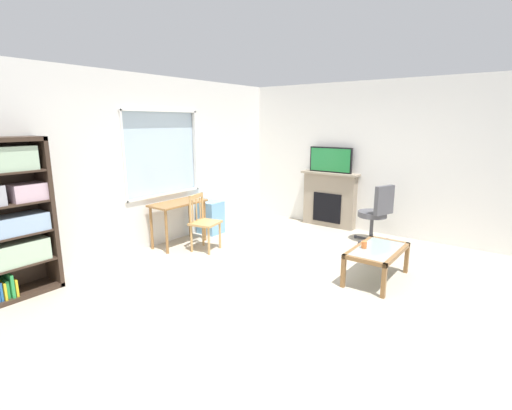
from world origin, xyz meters
TOP-DOWN VIEW (x-y plane):
  - ground at (0.00, 0.00)m, footprint 6.60×6.04m
  - wall_back_with_window at (-0.02, 2.52)m, footprint 5.60×0.15m
  - wall_right at (2.86, 0.00)m, footprint 0.12×5.24m
  - bookshelf at (-2.29, 2.27)m, footprint 0.90×0.38m
  - desk_under_window at (0.15, 2.17)m, footprint 0.94×0.46m
  - wooden_chair at (0.21, 1.65)m, footprint 0.49×0.48m
  - plastic_drawer_unit at (0.96, 2.22)m, footprint 0.35×0.40m
  - fireplace at (2.70, 0.68)m, footprint 0.26×1.15m
  - tv at (2.68, 0.68)m, footprint 0.06×0.85m
  - office_chair at (2.22, -0.42)m, footprint 0.58×0.62m
  - coffee_table at (0.70, -0.97)m, footprint 0.99×0.55m
  - sippy_cup at (0.61, -0.82)m, footprint 0.07×0.07m

SIDE VIEW (x-z plane):
  - ground at x=0.00m, z-range -0.02..0.00m
  - plastic_drawer_unit at x=0.96m, z-range 0.00..0.60m
  - coffee_table at x=0.70m, z-range 0.15..0.57m
  - wooden_chair at x=0.21m, z-range 0.01..0.91m
  - sippy_cup at x=0.61m, z-range 0.43..0.52m
  - fireplace at x=2.70m, z-range 0.00..1.07m
  - office_chair at x=2.22m, z-range 0.05..1.05m
  - desk_under_window at x=0.15m, z-range 0.24..0.97m
  - bookshelf at x=-2.29m, z-range 0.03..1.88m
  - tv at x=2.68m, z-range 1.07..1.55m
  - wall_back_with_window at x=-0.02m, z-range -0.02..2.71m
  - wall_right at x=2.86m, z-range 0.00..2.73m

